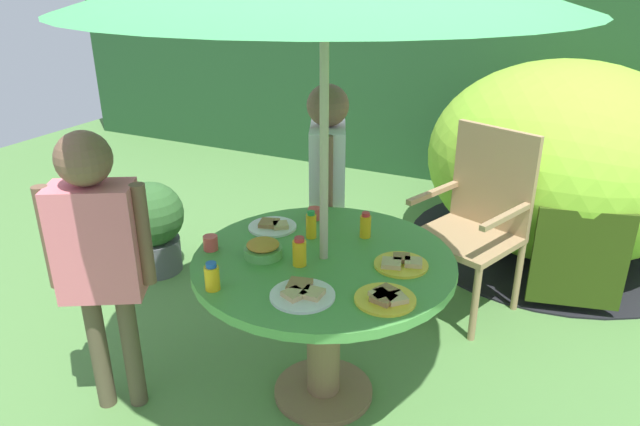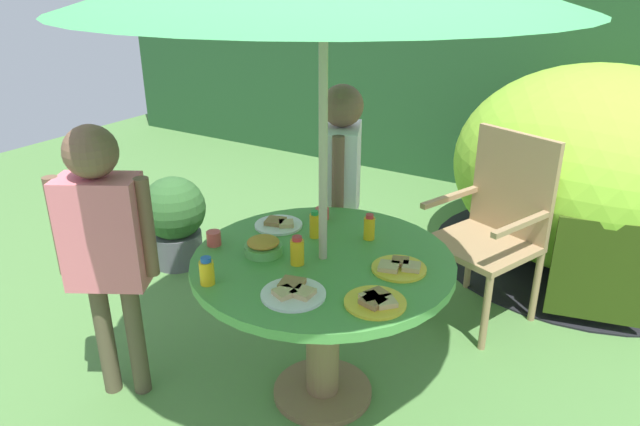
# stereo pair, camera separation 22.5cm
# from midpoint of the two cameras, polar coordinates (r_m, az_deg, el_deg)

# --- Properties ---
(ground_plane) EXTENTS (10.00, 10.00, 0.02)m
(ground_plane) POSITION_cam_midpoint_polar(r_m,az_deg,el_deg) (2.94, 2.55, -17.40)
(ground_plane) COLOR #548442
(hedge_backdrop) EXTENTS (9.00, 0.70, 1.71)m
(hedge_backdrop) POSITION_cam_midpoint_polar(r_m,az_deg,el_deg) (5.66, 20.56, 11.10)
(hedge_backdrop) COLOR #234C28
(hedge_backdrop) RESTS_ON ground_plane
(garden_table) EXTENTS (1.14, 1.14, 0.73)m
(garden_table) POSITION_cam_midpoint_polar(r_m,az_deg,el_deg) (2.60, 2.78, -7.59)
(garden_table) COLOR brown
(garden_table) RESTS_ON ground_plane
(wooden_chair) EXTENTS (0.65, 0.64, 1.06)m
(wooden_chair) POSITION_cam_midpoint_polar(r_m,az_deg,el_deg) (3.43, 18.62, -0.68)
(wooden_chair) COLOR tan
(wooden_chair) RESTS_ON ground_plane
(dome_tent) EXTENTS (2.40, 2.40, 1.32)m
(dome_tent) POSITION_cam_midpoint_polar(r_m,az_deg,el_deg) (4.34, 26.61, 3.99)
(dome_tent) COLOR #8CC633
(dome_tent) RESTS_ON ground_plane
(potted_plant) EXTENTS (0.43, 0.43, 0.62)m
(potted_plant) POSITION_cam_midpoint_polar(r_m,az_deg,el_deg) (3.99, -12.48, -0.53)
(potted_plant) COLOR #595960
(potted_plant) RESTS_ON ground_plane
(child_in_white_shirt) EXTENTS (0.31, 0.42, 1.33)m
(child_in_white_shirt) POSITION_cam_midpoint_polar(r_m,az_deg,el_deg) (3.22, 4.11, 4.02)
(child_in_white_shirt) COLOR brown
(child_in_white_shirt) RESTS_ON ground_plane
(child_in_pink_shirt) EXTENTS (0.39, 0.33, 1.31)m
(child_in_pink_shirt) POSITION_cam_midpoint_polar(r_m,az_deg,el_deg) (2.63, -18.12, -1.90)
(child_in_pink_shirt) COLOR brown
(child_in_pink_shirt) RESTS_ON ground_plane
(snack_bowl) EXTENTS (0.17, 0.17, 0.08)m
(snack_bowl) POSITION_cam_midpoint_polar(r_m,az_deg,el_deg) (2.54, -3.03, -3.32)
(snack_bowl) COLOR #66B259
(snack_bowl) RESTS_ON garden_table
(plate_mid_right) EXTENTS (0.23, 0.23, 0.03)m
(plate_mid_right) POSITION_cam_midpoint_polar(r_m,az_deg,el_deg) (2.45, 10.36, -5.30)
(plate_mid_right) COLOR yellow
(plate_mid_right) RESTS_ON garden_table
(plate_near_right) EXTENTS (0.23, 0.23, 0.03)m
(plate_near_right) POSITION_cam_midpoint_polar(r_m,az_deg,el_deg) (2.81, -1.76, -1.15)
(plate_near_right) COLOR white
(plate_near_right) RESTS_ON garden_table
(plate_mid_left) EXTENTS (0.25, 0.25, 0.03)m
(plate_mid_left) POSITION_cam_midpoint_polar(r_m,az_deg,el_deg) (2.24, 0.27, -7.84)
(plate_mid_left) COLOR white
(plate_mid_left) RESTS_ON garden_table
(plate_front_edge) EXTENTS (0.23, 0.23, 0.03)m
(plate_front_edge) POSITION_cam_midpoint_polar(r_m,az_deg,el_deg) (2.21, 8.41, -8.58)
(plate_front_edge) COLOR yellow
(plate_front_edge) RESTS_ON garden_table
(juice_bottle_near_left) EXTENTS (0.06, 0.06, 0.12)m
(juice_bottle_near_left) POSITION_cam_midpoint_polar(r_m,az_deg,el_deg) (2.32, -8.28, -5.76)
(juice_bottle_near_left) COLOR yellow
(juice_bottle_near_left) RESTS_ON garden_table
(juice_bottle_far_left) EXTENTS (0.05, 0.05, 0.12)m
(juice_bottle_far_left) POSITION_cam_midpoint_polar(r_m,az_deg,el_deg) (2.68, 7.24, -1.47)
(juice_bottle_far_left) COLOR yellow
(juice_bottle_far_left) RESTS_ON garden_table
(juice_bottle_far_right) EXTENTS (0.05, 0.05, 0.13)m
(juice_bottle_far_right) POSITION_cam_midpoint_polar(r_m,az_deg,el_deg) (2.68, 1.89, -1.22)
(juice_bottle_far_right) COLOR yellow
(juice_bottle_far_right) RESTS_ON garden_table
(juice_bottle_center_front) EXTENTS (0.06, 0.06, 0.13)m
(juice_bottle_center_front) POSITION_cam_midpoint_polar(r_m,az_deg,el_deg) (2.44, 0.40, -3.81)
(juice_bottle_center_front) COLOR yellow
(juice_bottle_center_front) RESTS_ON garden_table
(cup_near) EXTENTS (0.07, 0.07, 0.06)m
(cup_near) POSITION_cam_midpoint_polar(r_m,az_deg,el_deg) (2.88, 2.45, -0.08)
(cup_near) COLOR #E04C47
(cup_near) RESTS_ON garden_table
(cup_far) EXTENTS (0.06, 0.06, 0.07)m
(cup_far) POSITION_cam_midpoint_polar(r_m,az_deg,el_deg) (2.64, -7.95, -2.51)
(cup_far) COLOR #E04C47
(cup_far) RESTS_ON garden_table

